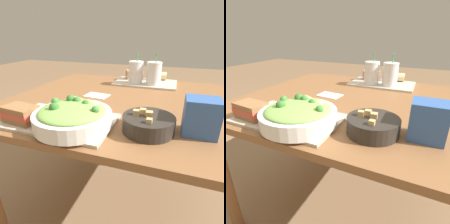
# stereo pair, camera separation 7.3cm
# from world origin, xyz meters

# --- Properties ---
(ground_plane) EXTENTS (12.00, 12.00, 0.00)m
(ground_plane) POSITION_xyz_m (0.00, 0.00, 0.00)
(ground_plane) COLOR #846647
(dining_table) EXTENTS (1.19, 1.06, 0.75)m
(dining_table) POSITION_xyz_m (0.00, 0.00, 0.66)
(dining_table) COLOR brown
(dining_table) RESTS_ON ground_plane
(tray_near) EXTENTS (0.43, 0.27, 0.01)m
(tray_near) POSITION_xyz_m (-0.14, -0.37, 0.76)
(tray_near) COLOR #BCB29E
(tray_near) RESTS_ON dining_table
(tray_far) EXTENTS (0.43, 0.27, 0.01)m
(tray_far) POSITION_xyz_m (0.08, 0.38, 0.76)
(tray_far) COLOR #BCB29E
(tray_far) RESTS_ON dining_table
(salad_bowl) EXTENTS (0.29, 0.29, 0.10)m
(salad_bowl) POSITION_xyz_m (-0.06, -0.40, 0.81)
(salad_bowl) COLOR white
(salad_bowl) RESTS_ON tray_near
(soup_bowl) EXTENTS (0.19, 0.19, 0.08)m
(soup_bowl) POSITION_xyz_m (0.21, -0.33, 0.79)
(soup_bowl) COLOR #2D2823
(soup_bowl) RESTS_ON dining_table
(sandwich_near) EXTENTS (0.14, 0.10, 0.06)m
(sandwich_near) POSITION_xyz_m (-0.27, -0.43, 0.80)
(sandwich_near) COLOR olive
(sandwich_near) RESTS_ON tray_near
(baguette_near) EXTENTS (0.14, 0.11, 0.06)m
(baguette_near) POSITION_xyz_m (-0.08, -0.27, 0.80)
(baguette_near) COLOR #DBBC84
(baguette_near) RESTS_ON tray_near
(sandwich_far) EXTENTS (0.15, 0.12, 0.06)m
(sandwich_far) POSITION_xyz_m (-0.02, 0.45, 0.80)
(sandwich_far) COLOR tan
(sandwich_far) RESTS_ON tray_far
(baguette_far) EXTENTS (0.13, 0.08, 0.06)m
(baguette_far) POSITION_xyz_m (0.16, 0.47, 0.80)
(baguette_far) COLOR #DBBC84
(baguette_far) RESTS_ON tray_far
(drink_cup_dark) EXTENTS (0.10, 0.10, 0.21)m
(drink_cup_dark) POSITION_xyz_m (0.02, 0.32, 0.84)
(drink_cup_dark) COLOR silver
(drink_cup_dark) RESTS_ON tray_far
(drink_cup_red) EXTENTS (0.10, 0.10, 0.21)m
(drink_cup_red) POSITION_xyz_m (0.14, 0.32, 0.84)
(drink_cup_red) COLOR silver
(drink_cup_red) RESTS_ON tray_far
(chip_bag) EXTENTS (0.12, 0.10, 0.13)m
(chip_bag) POSITION_xyz_m (0.38, -0.29, 0.82)
(chip_bag) COLOR #335BA3
(chip_bag) RESTS_ON dining_table
(napkin_folded) EXTENTS (0.14, 0.11, 0.00)m
(napkin_folded) POSITION_xyz_m (-0.14, 0.00, 0.76)
(napkin_folded) COLOR white
(napkin_folded) RESTS_ON dining_table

